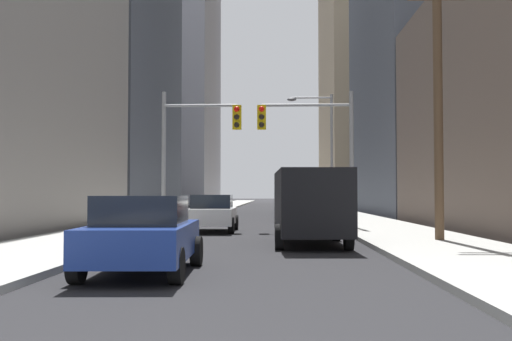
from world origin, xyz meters
TOP-DOWN VIEW (x-y plane):
  - sidewalk_left at (-5.42, 50.00)m, footprint 3.91×160.00m
  - sidewalk_right at (5.42, 50.00)m, footprint 3.91×160.00m
  - cargo_van_black at (1.82, 15.39)m, footprint 2.17×5.28m
  - sedan_blue at (-1.82, 8.58)m, footprint 1.95×4.26m
  - sedan_white at (-1.81, 21.71)m, footprint 1.95×4.22m
  - sedan_maroon at (1.87, 31.69)m, footprint 1.95×4.25m
  - traffic_signal_near_left at (-2.61, 22.99)m, footprint 3.47×0.44m
  - traffic_signal_near_right at (2.29, 22.99)m, footprint 4.16×0.44m
  - utility_pole_right at (5.81, 15.71)m, footprint 2.20×0.28m
  - street_lamp_right at (3.72, 32.90)m, footprint 2.73×0.32m
  - building_left_mid_office at (-18.52, 46.14)m, footprint 20.02×21.51m
  - building_left_far_tower at (-20.46, 91.23)m, footprint 23.48×25.27m
  - building_right_mid_block at (17.36, 44.15)m, footprint 18.70×21.81m

SIDE VIEW (x-z plane):
  - sidewalk_left at x=-5.42m, z-range 0.00..0.15m
  - sidewalk_right at x=5.42m, z-range 0.00..0.15m
  - sedan_blue at x=-1.82m, z-range 0.01..1.53m
  - sedan_white at x=-1.81m, z-range 0.01..1.53m
  - sedan_maroon at x=1.87m, z-range 0.01..1.53m
  - cargo_van_black at x=1.82m, z-range 0.16..2.42m
  - traffic_signal_near_left at x=-2.61m, z-range 1.03..7.03m
  - traffic_signal_near_right at x=2.29m, z-range 1.06..7.06m
  - street_lamp_right at x=3.72m, z-range 0.83..8.33m
  - utility_pole_right at x=5.81m, z-range 0.27..9.34m
  - building_left_mid_office at x=-18.52m, z-range 0.00..25.95m
  - building_right_mid_block at x=17.36m, z-range 0.00..29.87m
  - building_left_far_tower at x=-20.46m, z-range 0.00..62.17m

